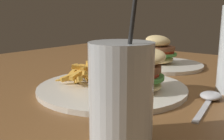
# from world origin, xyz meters

# --- Properties ---
(dining_table) EXTENTS (1.52, 1.03, 0.75)m
(dining_table) POSITION_xyz_m (0.00, 0.00, 0.63)
(dining_table) COLOR brown
(dining_table) RESTS_ON ground_plane
(meal_plate_near) EXTENTS (0.32, 0.32, 0.10)m
(meal_plate_near) POSITION_xyz_m (-0.06, -0.13, 0.77)
(meal_plate_near) COLOR silver
(meal_plate_near) RESTS_ON dining_table
(juice_glass) EXTENTS (0.08, 0.08, 0.19)m
(juice_glass) POSITION_xyz_m (0.07, -0.31, 0.81)
(juice_glass) COLOR silver
(juice_glass) RESTS_ON dining_table
(spoon) EXTENTS (0.05, 0.16, 0.01)m
(spoon) POSITION_xyz_m (0.11, -0.07, 0.75)
(spoon) COLOR silver
(spoon) RESTS_ON dining_table
(meal_plate_far) EXTENTS (0.26, 0.26, 0.10)m
(meal_plate_far) POSITION_xyz_m (-0.12, 0.16, 0.77)
(meal_plate_far) COLOR silver
(meal_plate_far) RESTS_ON dining_table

